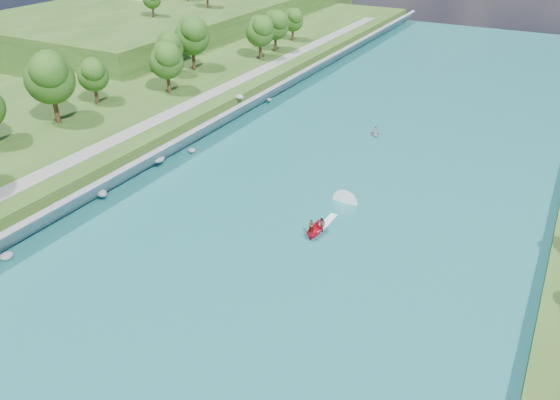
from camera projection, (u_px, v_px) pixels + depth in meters
The scene contains 9 objects.
ground at pixel (262, 263), 59.84m from camera, with size 260.00×260.00×0.00m, color #2D5119.
river_water at pixel (335, 188), 75.16m from camera, with size 55.00×240.00×0.10m, color #196060.
berm_west at pixel (73, 116), 95.34m from camera, with size 45.00×240.00×3.50m, color #2D5119.
ridge_west at pixel (185, 13), 165.20m from camera, with size 60.00×120.00×9.00m, color #2D5119.
riprap_bank at pixel (180, 144), 84.39m from camera, with size 4.37×236.00×4.37m.
riverside_path at pixel (150, 123), 87.12m from camera, with size 3.00×200.00×0.10m, color gray.
trees_west at pixel (26, 106), 77.10m from camera, with size 17.00×156.08×13.59m.
motorboat at pixel (323, 223), 65.87m from camera, with size 3.60×18.65×2.11m.
raft at pixel (375, 133), 91.65m from camera, with size 2.80×3.08×1.54m.
Camera 1 is at (25.25, -42.02, 35.05)m, focal length 35.00 mm.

